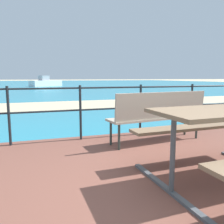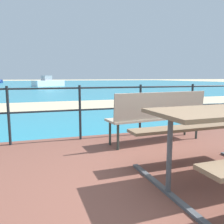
# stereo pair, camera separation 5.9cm
# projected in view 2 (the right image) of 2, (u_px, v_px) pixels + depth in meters

# --- Properties ---
(ground_plane) EXTENTS (240.00, 240.00, 0.00)m
(ground_plane) POSITION_uv_depth(u_px,v_px,m) (189.00, 206.00, 2.14)
(ground_plane) COLOR beige
(patio_paving) EXTENTS (6.40, 5.20, 0.06)m
(patio_paving) POSITION_uv_depth(u_px,v_px,m) (189.00, 203.00, 2.13)
(patio_paving) COLOR brown
(patio_paving) RESTS_ON ground
(sea_water) EXTENTS (90.00, 90.00, 0.01)m
(sea_water) POSITION_uv_depth(u_px,v_px,m) (46.00, 84.00, 39.83)
(sea_water) COLOR teal
(sea_water) RESTS_ON ground
(beach_strip) EXTENTS (54.04, 3.89, 0.01)m
(beach_strip) POSITION_uv_depth(u_px,v_px,m) (71.00, 105.00, 9.92)
(beach_strip) COLOR beige
(beach_strip) RESTS_ON ground
(park_bench) EXTENTS (1.80, 0.62, 0.88)m
(park_bench) POSITION_uv_depth(u_px,v_px,m) (159.00, 113.00, 3.90)
(park_bench) COLOR tan
(park_bench) RESTS_ON patio_paving
(railing_fence) EXTENTS (5.94, 0.04, 0.98)m
(railing_fence) POSITION_uv_depth(u_px,v_px,m) (111.00, 104.00, 4.29)
(railing_fence) COLOR #1E2328
(railing_fence) RESTS_ON patio_paving
(boat_near) EXTENTS (4.61, 4.06, 1.38)m
(boat_near) POSITION_uv_depth(u_px,v_px,m) (49.00, 83.00, 30.72)
(boat_near) COLOR silver
(boat_near) RESTS_ON sea_water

